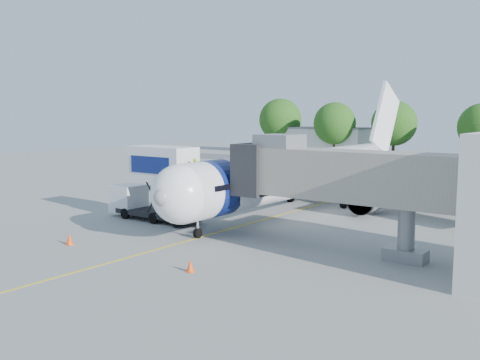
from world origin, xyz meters
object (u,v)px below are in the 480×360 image
Objects in this scene: ground_tug at (155,248)px; catering_hiloader at (156,183)px; jet_bridge at (331,175)px; aircraft at (306,173)px.

catering_hiloader is at bearing 128.29° from ground_tug.
catering_hiloader is 11.81m from ground_tug.
jet_bridge is 10.73m from ground_tug.
aircraft reaches higher than ground_tug.
ground_tug is (8.29, -8.17, -1.96)m from catering_hiloader.
jet_bridge is 3.48× the size of ground_tug.
jet_bridge is at bearing -54.30° from aircraft.
aircraft is 13.77m from jet_bridge.
ground_tug is (2.02, -19.30, -2.15)m from aircraft.
aircraft reaches higher than jet_bridge.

